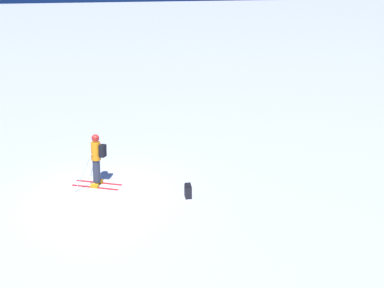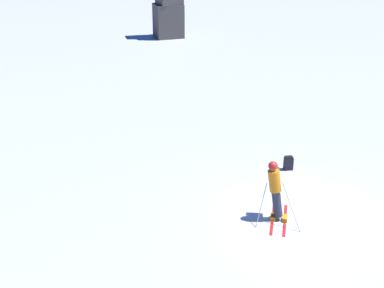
% 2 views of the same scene
% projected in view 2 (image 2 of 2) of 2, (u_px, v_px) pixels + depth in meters
% --- Properties ---
extents(ground_plane, '(300.00, 300.00, 0.00)m').
position_uv_depth(ground_plane, '(301.00, 215.00, 16.02)').
color(ground_plane, white).
extents(skier, '(1.48, 1.77, 1.91)m').
position_uv_depth(skier, '(275.00, 187.00, 15.43)').
color(skier, red).
rests_on(skier, ground).
extents(spare_backpack, '(0.33, 0.26, 0.50)m').
position_uv_depth(spare_backpack, '(288.00, 163.00, 18.77)').
color(spare_backpack, black).
rests_on(spare_backpack, ground).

